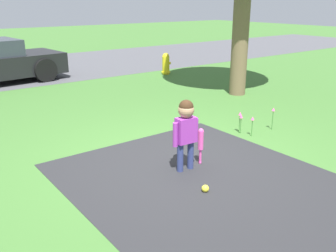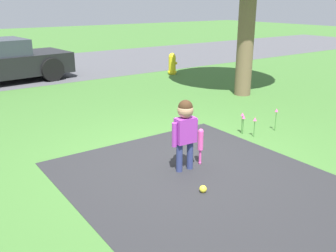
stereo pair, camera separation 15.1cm
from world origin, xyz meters
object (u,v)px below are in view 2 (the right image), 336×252
object	(u,v)px
sports_ball	(203,189)
child	(185,126)
baseball_bat	(201,142)
fire_hydrant	(172,64)

from	to	relation	value
sports_ball	child	bearing A→B (deg)	72.09
baseball_bat	fire_hydrant	distance (m)	6.99
baseball_bat	child	bearing A→B (deg)	-174.61
fire_hydrant	baseball_bat	bearing A→B (deg)	-122.60
baseball_bat	fire_hydrant	world-z (taller)	fire_hydrant
child	baseball_bat	size ratio (longest dim) A/B	1.87
sports_ball	fire_hydrant	distance (m)	7.83
child	sports_ball	world-z (taller)	child
child	sports_ball	bearing A→B (deg)	-104.50
fire_hydrant	sports_ball	bearing A→B (deg)	-123.11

